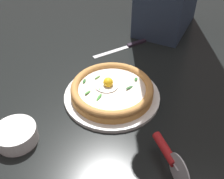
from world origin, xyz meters
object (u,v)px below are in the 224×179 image
pizza (112,89)px  pizza_cutter (169,156)px  side_bowl (16,135)px  table_knife (128,46)px

pizza → pizza_cutter: bearing=-53.8°
side_bowl → table_knife: bearing=64.5°
pizza → pizza_cutter: size_ratio=1.80×
pizza → table_knife: bearing=86.0°
pizza → side_bowl: (-0.23, -0.21, -0.01)m
pizza → table_knife: 0.32m
pizza → side_bowl: size_ratio=2.30×
pizza → side_bowl: pizza is taller
table_knife → pizza_cutter: bearing=-74.8°
pizza → table_knife: pizza is taller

